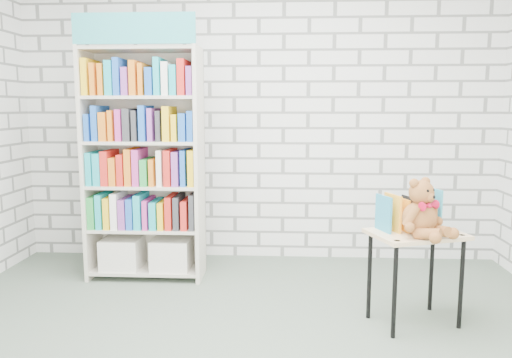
{
  "coord_description": "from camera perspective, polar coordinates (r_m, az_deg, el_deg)",
  "views": [
    {
      "loc": [
        0.24,
        -2.75,
        1.45
      ],
      "look_at": [
        0.03,
        0.95,
        0.92
      ],
      "focal_mm": 35.0,
      "sensor_mm": 36.0,
      "label": 1
    }
  ],
  "objects": [
    {
      "name": "ground",
      "position": [
        3.12,
        -1.64,
        -19.51
      ],
      "size": [
        4.5,
        4.5,
        0.0
      ],
      "primitive_type": "plane",
      "color": "#4E5C4E",
      "rests_on": "ground"
    },
    {
      "name": "room_shell",
      "position": [
        2.78,
        -1.8,
        15.11
      ],
      "size": [
        4.52,
        4.02,
        2.81
      ],
      "color": "silver",
      "rests_on": "ground"
    },
    {
      "name": "bookshelf",
      "position": [
        4.29,
        -12.63,
        1.86
      ],
      "size": [
        0.97,
        0.38,
        2.17
      ],
      "color": "beige",
      "rests_on": "ground"
    },
    {
      "name": "display_table",
      "position": [
        3.5,
        17.81,
        -7.21
      ],
      "size": [
        0.69,
        0.58,
        0.63
      ],
      "color": "#DEB785",
      "rests_on": "ground"
    },
    {
      "name": "table_books",
      "position": [
        3.53,
        17.09,
        -3.55
      ],
      "size": [
        0.45,
        0.31,
        0.24
      ],
      "color": "teal",
      "rests_on": "display_table"
    },
    {
      "name": "teddy_bear",
      "position": [
        3.36,
        18.54,
        -3.71
      ],
      "size": [
        0.36,
        0.36,
        0.38
      ],
      "color": "brown",
      "rests_on": "display_table"
    }
  ]
}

